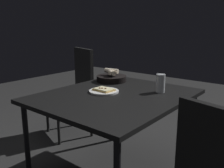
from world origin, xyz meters
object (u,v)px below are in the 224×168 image
object	(u,v)px
pizza_plate	(104,91)
dining_table	(115,101)
beer_glass	(161,84)
bread_basket	(111,78)
chair_far	(75,87)

from	to	relation	value
pizza_plate	dining_table	bearing A→B (deg)	-174.43
dining_table	beer_glass	world-z (taller)	beer_glass
beer_glass	bread_basket	bearing A→B (deg)	-6.27
dining_table	bread_basket	size ratio (longest dim) A/B	4.16
beer_glass	pizza_plate	bearing A→B (deg)	38.99
bread_basket	beer_glass	distance (m)	0.55
dining_table	pizza_plate	world-z (taller)	pizza_plate
chair_far	bread_basket	bearing A→B (deg)	172.37
bread_basket	beer_glass	size ratio (longest dim) A/B	1.94
dining_table	chair_far	size ratio (longest dim) A/B	1.19
beer_glass	chair_far	world-z (taller)	chair_far
chair_far	dining_table	bearing A→B (deg)	155.52
beer_glass	chair_far	xyz separation A→B (m)	(1.13, -0.14, -0.23)
bread_basket	chair_far	distance (m)	0.63
dining_table	pizza_plate	size ratio (longest dim) A/B	4.94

